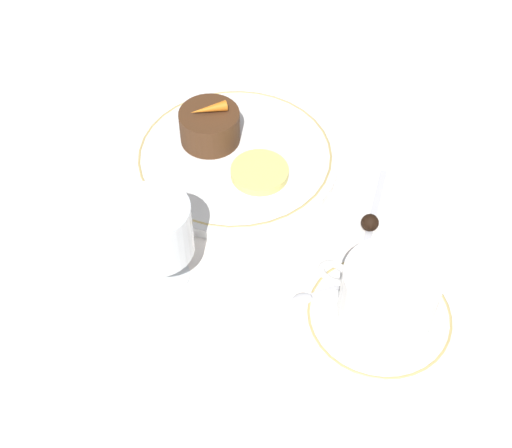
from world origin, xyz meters
The scene contains 11 objects.
ground_plane centered at (0.00, 0.00, 0.00)m, with size 3.00×3.00×0.00m, color white.
dinner_plate centered at (-0.02, -0.01, 0.01)m, with size 0.25×0.25×0.01m.
saucer centered at (-0.25, 0.13, 0.01)m, with size 0.16×0.16×0.01m.
coffee_cup centered at (-0.25, 0.13, 0.05)m, with size 0.12×0.10×0.07m.
spoon centered at (-0.20, 0.12, 0.01)m, with size 0.09×0.09×0.00m.
wine_glass centered at (-0.02, 0.18, 0.07)m, with size 0.08×0.08×0.11m.
fork centered at (-0.20, 0.03, 0.00)m, with size 0.04×0.17×0.01m.
dessert_cake centered at (0.02, -0.02, 0.03)m, with size 0.07×0.07×0.04m.
carrot_garnish centered at (0.02, -0.02, 0.06)m, with size 0.04×0.04×0.01m.
pineapple_slice centered at (-0.06, 0.01, 0.02)m, with size 0.07×0.07×0.01m.
chocolate_truffle centered at (-0.20, 0.02, 0.01)m, with size 0.02×0.02×0.02m.
Camera 1 is at (-0.30, 0.54, 0.62)m, focal length 50.00 mm.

